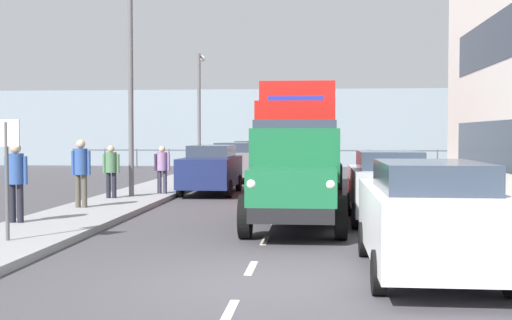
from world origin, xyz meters
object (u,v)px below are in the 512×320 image
(pedestrian_couple_a, at_px, (16,176))
(street_sign, at_px, (7,158))
(car_teal_oppositeside_2, at_px, (249,156))
(car_white_kerbside_near, at_px, (429,216))
(lorry_cargo_red, at_px, (299,135))
(lamp_post_far, at_px, (200,102))
(lamp_post_promenade, at_px, (132,71))
(car_silver_kerbside_1, at_px, (388,185))
(pedestrian_couple_b, at_px, (81,167))
(pedestrian_strolling, at_px, (162,166))
(pedestrian_near_railing, at_px, (111,167))
(car_grey_oppositeside_1, at_px, (234,161))
(car_navy_oppositeside_0, at_px, (211,169))
(truck_vintage_green, at_px, (295,177))

(pedestrian_couple_a, height_order, street_sign, street_sign)
(car_teal_oppositeside_2, bearing_deg, car_white_kerbside_near, 101.81)
(lorry_cargo_red, xyz_separation_m, lamp_post_far, (5.04, -8.15, 1.60))
(lamp_post_far, bearing_deg, lamp_post_promenade, 89.15)
(car_silver_kerbside_1, bearing_deg, pedestrian_couple_b, -8.10)
(car_white_kerbside_near, relative_size, lamp_post_far, 0.77)
(pedestrian_strolling, bearing_deg, pedestrian_couple_a, 78.04)
(pedestrian_couple_b, bearing_deg, pedestrian_near_railing, -89.84)
(car_white_kerbside_near, height_order, pedestrian_couple_b, pedestrian_couple_b)
(pedestrian_near_railing, relative_size, street_sign, 0.72)
(car_teal_oppositeside_2, bearing_deg, pedestrian_couple_b, 82.29)
(pedestrian_strolling, bearing_deg, car_teal_oppositeside_2, -95.36)
(pedestrian_couple_a, relative_size, pedestrian_strolling, 1.13)
(car_silver_kerbside_1, xyz_separation_m, pedestrian_strolling, (6.81, -5.43, 0.17))
(car_teal_oppositeside_2, relative_size, pedestrian_strolling, 2.83)
(pedestrian_couple_a, bearing_deg, lorry_cargo_red, -122.19)
(pedestrian_strolling, bearing_deg, pedestrian_couple_b, 74.49)
(lorry_cargo_red, xyz_separation_m, lamp_post_promenade, (5.20, 3.01, 2.05))
(lorry_cargo_red, bearing_deg, car_grey_oppositeside_1, -62.70)
(street_sign, bearing_deg, lorry_cargo_red, -112.92)
(car_navy_oppositeside_0, relative_size, car_grey_oppositeside_1, 0.95)
(car_grey_oppositeside_1, height_order, pedestrian_couple_b, pedestrian_couple_b)
(lorry_cargo_red, distance_m, lamp_post_promenade, 6.35)
(car_grey_oppositeside_1, height_order, pedestrian_strolling, pedestrian_strolling)
(car_navy_oppositeside_0, bearing_deg, pedestrian_strolling, 50.26)
(truck_vintage_green, distance_m, car_teal_oppositeside_2, 21.78)
(car_white_kerbside_near, height_order, car_navy_oppositeside_0, same)
(pedestrian_near_railing, xyz_separation_m, pedestrian_strolling, (-1.20, -1.67, -0.03))
(truck_vintage_green, xyz_separation_m, pedestrian_strolling, (4.64, -6.89, -0.11))
(car_navy_oppositeside_0, height_order, pedestrian_strolling, pedestrian_strolling)
(car_white_kerbside_near, distance_m, street_sign, 7.63)
(truck_vintage_green, bearing_deg, car_teal_oppositeside_2, -81.37)
(street_sign, bearing_deg, pedestrian_couple_a, -68.27)
(car_silver_kerbside_1, relative_size, pedestrian_strolling, 2.49)
(car_grey_oppositeside_1, distance_m, lamp_post_promenade, 9.76)
(pedestrian_couple_b, height_order, pedestrian_near_railing, pedestrian_couple_b)
(car_navy_oppositeside_0, height_order, lamp_post_far, lamp_post_far)
(pedestrian_near_railing, distance_m, lamp_post_promenade, 3.17)
(car_white_kerbside_near, height_order, pedestrian_strolling, pedestrian_strolling)
(car_white_kerbside_near, bearing_deg, pedestrian_near_railing, -50.46)
(lorry_cargo_red, relative_size, lamp_post_promenade, 1.22)
(lamp_post_promenade, bearing_deg, car_silver_kerbside_1, 148.74)
(truck_vintage_green, distance_m, lamp_post_promenade, 8.63)
(car_grey_oppositeside_1, bearing_deg, pedestrian_near_railing, 75.28)
(car_white_kerbside_near, height_order, car_grey_oppositeside_1, same)
(car_navy_oppositeside_0, bearing_deg, car_silver_kerbside_1, 127.52)
(car_silver_kerbside_1, bearing_deg, lorry_cargo_red, -72.69)
(truck_vintage_green, height_order, car_grey_oppositeside_1, truck_vintage_green)
(lorry_cargo_red, distance_m, lamp_post_far, 9.71)
(car_navy_oppositeside_0, relative_size, lamp_post_far, 0.75)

